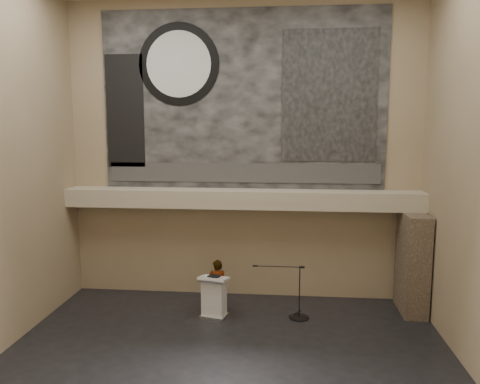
# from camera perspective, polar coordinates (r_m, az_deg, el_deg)

# --- Properties ---
(floor) EXTENTS (10.00, 10.00, 0.00)m
(floor) POSITION_cam_1_polar(r_m,az_deg,el_deg) (10.69, -1.73, -19.83)
(floor) COLOR black
(floor) RESTS_ON ground
(wall_back) EXTENTS (10.00, 0.02, 8.50)m
(wall_back) POSITION_cam_1_polar(r_m,az_deg,el_deg) (13.42, 0.33, 4.93)
(wall_back) COLOR #8B7958
(wall_back) RESTS_ON floor
(wall_front) EXTENTS (10.00, 0.02, 8.50)m
(wall_front) POSITION_cam_1_polar(r_m,az_deg,el_deg) (5.54, -7.10, 0.06)
(wall_front) COLOR #8B7958
(wall_front) RESTS_ON floor
(soffit) EXTENTS (10.00, 0.80, 0.50)m
(soffit) POSITION_cam_1_polar(r_m,az_deg,el_deg) (13.17, 0.17, -0.83)
(soffit) COLOR tan
(soffit) RESTS_ON wall_back
(sprinkler_left) EXTENTS (0.04, 0.04, 0.06)m
(sprinkler_left) POSITION_cam_1_polar(r_m,az_deg,el_deg) (13.41, -6.68, -1.93)
(sprinkler_left) COLOR #B2893D
(sprinkler_left) RESTS_ON soffit
(sprinkler_right) EXTENTS (0.04, 0.04, 0.06)m
(sprinkler_right) POSITION_cam_1_polar(r_m,az_deg,el_deg) (13.13, 8.43, -2.18)
(sprinkler_right) COLOR #B2893D
(sprinkler_right) RESTS_ON soffit
(banner) EXTENTS (8.00, 0.05, 5.00)m
(banner) POSITION_cam_1_polar(r_m,az_deg,el_deg) (13.39, 0.32, 11.13)
(banner) COLOR black
(banner) RESTS_ON wall_back
(banner_text_strip) EXTENTS (7.76, 0.02, 0.55)m
(banner_text_strip) POSITION_cam_1_polar(r_m,az_deg,el_deg) (13.40, 0.30, 2.35)
(banner_text_strip) COLOR #2E2E2E
(banner_text_strip) RESTS_ON banner
(banner_clock_rim) EXTENTS (2.30, 0.02, 2.30)m
(banner_clock_rim) POSITION_cam_1_polar(r_m,az_deg,el_deg) (13.71, -7.48, 15.19)
(banner_clock_rim) COLOR black
(banner_clock_rim) RESTS_ON banner
(banner_clock_face) EXTENTS (1.84, 0.02, 1.84)m
(banner_clock_face) POSITION_cam_1_polar(r_m,az_deg,el_deg) (13.69, -7.50, 15.20)
(banner_clock_face) COLOR silver
(banner_clock_face) RESTS_ON banner
(banner_building_print) EXTENTS (2.60, 0.02, 3.60)m
(banner_building_print) POSITION_cam_1_polar(r_m,az_deg,el_deg) (13.35, 10.83, 11.42)
(banner_building_print) COLOR black
(banner_building_print) RESTS_ON banner
(banner_brick_print) EXTENTS (1.10, 0.02, 3.20)m
(banner_brick_print) POSITION_cam_1_polar(r_m,az_deg,el_deg) (14.06, -13.84, 9.53)
(banner_brick_print) COLOR black
(banner_brick_print) RESTS_ON banner
(stone_pier) EXTENTS (0.60, 1.40, 2.70)m
(stone_pier) POSITION_cam_1_polar(r_m,az_deg,el_deg) (13.48, 20.27, -8.11)
(stone_pier) COLOR #403327
(stone_pier) RESTS_ON floor
(lectern) EXTENTS (0.83, 0.67, 1.14)m
(lectern) POSITION_cam_1_polar(r_m,az_deg,el_deg) (12.55, -3.18, -12.66)
(lectern) COLOR silver
(lectern) RESTS_ON floor
(binder) EXTENTS (0.35, 0.32, 0.04)m
(binder) POSITION_cam_1_polar(r_m,az_deg,el_deg) (12.34, -3.21, -10.24)
(binder) COLOR black
(binder) RESTS_ON lectern
(papers) EXTENTS (0.31, 0.37, 0.00)m
(papers) POSITION_cam_1_polar(r_m,az_deg,el_deg) (12.38, -3.70, -10.26)
(papers) COLOR white
(papers) RESTS_ON lectern
(speaker_person) EXTENTS (0.56, 0.40, 1.45)m
(speaker_person) POSITION_cam_1_polar(r_m,az_deg,el_deg) (12.84, -2.79, -11.35)
(speaker_person) COLOR silver
(speaker_person) RESTS_ON floor
(mic_stand) EXTENTS (1.48, 0.52, 1.42)m
(mic_stand) POSITION_cam_1_polar(r_m,az_deg,el_deg) (12.70, 7.01, -14.11)
(mic_stand) COLOR black
(mic_stand) RESTS_ON floor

